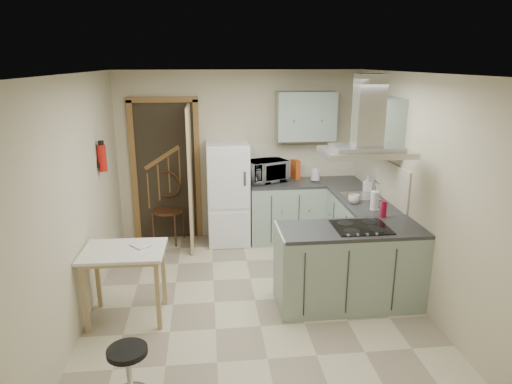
{
  "coord_description": "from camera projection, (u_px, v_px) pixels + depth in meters",
  "views": [
    {
      "loc": [
        -0.5,
        -4.62,
        2.62
      ],
      "look_at": [
        0.06,
        0.45,
        1.15
      ],
      "focal_mm": 32.0,
      "sensor_mm": 36.0,
      "label": 1
    }
  ],
  "objects": [
    {
      "name": "stool",
      "position": [
        129.0,
        372.0,
        3.66
      ],
      "size": [
        0.4,
        0.4,
        0.43
      ],
      "primitive_type": "cylinder",
      "rotation": [
        0.0,
        0.0,
        -0.26
      ],
      "color": "black",
      "rests_on": "floor"
    },
    {
      "name": "left_wall",
      "position": [
        80.0,
        200.0,
        4.65
      ],
      "size": [
        0.0,
        4.2,
        4.2
      ],
      "primitive_type": "plane",
      "rotation": [
        1.57,
        0.0,
        1.57
      ],
      "color": "#C2B796",
      "rests_on": "floor"
    },
    {
      "name": "hob",
      "position": [
        361.0,
        227.0,
        4.88
      ],
      "size": [
        0.58,
        0.5,
        0.01
      ],
      "primitive_type": "cube",
      "color": "black",
      "rests_on": "peninsula"
    },
    {
      "name": "paper_towel",
      "position": [
        375.0,
        200.0,
        5.43
      ],
      "size": [
        0.12,
        0.12,
        0.24
      ],
      "primitive_type": "cylinder",
      "rotation": [
        0.0,
        0.0,
        -0.29
      ],
      "color": "silver",
      "rests_on": "counter_right"
    },
    {
      "name": "ceiling",
      "position": [
        255.0,
        73.0,
        4.49
      ],
      "size": [
        4.2,
        4.2,
        0.0
      ],
      "primitive_type": "plane",
      "rotation": [
        3.14,
        0.0,
        0.0
      ],
      "color": "silver",
      "rests_on": "back_wall"
    },
    {
      "name": "wall_cabinet_back",
      "position": [
        306.0,
        116.0,
        6.61
      ],
      "size": [
        0.85,
        0.35,
        0.7
      ],
      "primitive_type": "cube",
      "color": "#9EB2A0",
      "rests_on": "back_wall"
    },
    {
      "name": "extractor_hood",
      "position": [
        366.0,
        152.0,
        4.66
      ],
      "size": [
        0.9,
        0.55,
        0.1
      ],
      "primitive_type": "cube",
      "color": "silver",
      "rests_on": "ceiling"
    },
    {
      "name": "book",
      "position": [
        134.0,
        244.0,
        4.65
      ],
      "size": [
        0.24,
        0.24,
        0.09
      ],
      "primitive_type": "imported",
      "rotation": [
        0.0,
        0.0,
        0.71
      ],
      "color": "#984132",
      "rests_on": "drop_leaf_table"
    },
    {
      "name": "fridge",
      "position": [
        228.0,
        193.0,
        6.68
      ],
      "size": [
        0.6,
        0.6,
        1.5
      ],
      "primitive_type": "cube",
      "color": "white",
      "rests_on": "floor"
    },
    {
      "name": "bentwood_chair",
      "position": [
        168.0,
        211.0,
        6.75
      ],
      "size": [
        0.54,
        0.54,
        0.96
      ],
      "primitive_type": "cube",
      "rotation": [
        0.0,
        0.0,
        -0.32
      ],
      "color": "#4F241A",
      "rests_on": "floor"
    },
    {
      "name": "wall_cabinet_right",
      "position": [
        377.0,
        125.0,
        5.66
      ],
      "size": [
        0.35,
        0.9,
        0.7
      ],
      "primitive_type": "cube",
      "color": "#9EB2A0",
      "rests_on": "right_wall"
    },
    {
      "name": "drop_leaf_table",
      "position": [
        126.0,
        284.0,
        4.73
      ],
      "size": [
        0.84,
        0.64,
        0.78
      ],
      "primitive_type": "cube",
      "rotation": [
        0.0,
        0.0,
        -0.03
      ],
      "color": "tan",
      "rests_on": "floor"
    },
    {
      "name": "soap_bottle",
      "position": [
        368.0,
        184.0,
        6.2
      ],
      "size": [
        0.1,
        0.1,
        0.22
      ],
      "primitive_type": "imported",
      "rotation": [
        0.0,
        0.0,
        0.02
      ],
      "color": "silver",
      "rests_on": "counter_right"
    },
    {
      "name": "counter_back",
      "position": [
        286.0,
        211.0,
        6.85
      ],
      "size": [
        1.08,
        0.6,
        0.9
      ],
      "primitive_type": "cube",
      "color": "#9EB2A0",
      "rests_on": "floor"
    },
    {
      "name": "back_wall",
      "position": [
        240.0,
        156.0,
        6.85
      ],
      "size": [
        3.6,
        0.0,
        3.6
      ],
      "primitive_type": "plane",
      "rotation": [
        1.57,
        0.0,
        0.0
      ],
      "color": "#C2B796",
      "rests_on": "floor"
    },
    {
      "name": "right_wall",
      "position": [
        417.0,
        190.0,
        5.03
      ],
      "size": [
        0.0,
        4.2,
        4.2
      ],
      "primitive_type": "plane",
      "rotation": [
        1.57,
        0.0,
        -1.57
      ],
      "color": "#C2B796",
      "rests_on": "floor"
    },
    {
      "name": "splashback",
      "position": [
        303.0,
        161.0,
        6.96
      ],
      "size": [
        1.68,
        0.02,
        0.5
      ],
      "primitive_type": "cube",
      "color": "beige",
      "rests_on": "counter_back"
    },
    {
      "name": "cereal_box",
      "position": [
        295.0,
        169.0,
        6.89
      ],
      "size": [
        0.12,
        0.2,
        0.28
      ],
      "primitive_type": "cube",
      "rotation": [
        0.0,
        0.0,
        0.28
      ],
      "color": "#CC4A18",
      "rests_on": "counter_back"
    },
    {
      "name": "kettle",
      "position": [
        315.0,
        175.0,
        6.74
      ],
      "size": [
        0.14,
        0.14,
        0.2
      ],
      "primitive_type": "cylinder",
      "rotation": [
        0.0,
        0.0,
        -0.0
      ],
      "color": "silver",
      "rests_on": "counter_back"
    },
    {
      "name": "cup",
      "position": [
        354.0,
        199.0,
        5.7
      ],
      "size": [
        0.16,
        0.16,
        0.11
      ],
      "primitive_type": "imported",
      "rotation": [
        0.0,
        0.0,
        -0.12
      ],
      "color": "beige",
      "rests_on": "counter_right"
    },
    {
      "name": "red_bottle",
      "position": [
        384.0,
        209.0,
        5.18
      ],
      "size": [
        0.07,
        0.07,
        0.19
      ],
      "primitive_type": "cylinder",
      "rotation": [
        0.0,
        0.0,
        -0.08
      ],
      "color": "#A30E2C",
      "rests_on": "peninsula"
    },
    {
      "name": "counter_right",
      "position": [
        354.0,
        224.0,
        6.29
      ],
      "size": [
        0.6,
        1.95,
        0.9
      ],
      "primitive_type": "cube",
      "color": "#9EB2A0",
      "rests_on": "floor"
    },
    {
      "name": "microwave",
      "position": [
        266.0,
        171.0,
        6.71
      ],
      "size": [
        0.68,
        0.58,
        0.32
      ],
      "primitive_type": "imported",
      "rotation": [
        0.0,
        0.0,
        0.4
      ],
      "color": "black",
      "rests_on": "counter_back"
    },
    {
      "name": "doorway",
      "position": [
        166.0,
        171.0,
        6.76
      ],
      "size": [
        1.1,
        0.12,
        2.1
      ],
      "primitive_type": "cube",
      "color": "brown",
      "rests_on": "floor"
    },
    {
      "name": "sink",
      "position": [
        360.0,
        196.0,
        6.0
      ],
      "size": [
        0.45,
        0.4,
        0.01
      ],
      "primitive_type": "cube",
      "color": "silver",
      "rests_on": "counter_right"
    },
    {
      "name": "fire_extinguisher",
      "position": [
        102.0,
        158.0,
        5.45
      ],
      "size": [
        0.1,
        0.1,
        0.32
      ],
      "primitive_type": "cylinder",
      "color": "#B2140F",
      "rests_on": "left_wall"
    },
    {
      "name": "peninsula",
      "position": [
        349.0,
        266.0,
        5.0
      ],
      "size": [
        1.55,
        0.65,
        0.9
      ],
      "primitive_type": "cube",
      "color": "#9EB2A0",
      "rests_on": "floor"
    },
    {
      "name": "floor",
      "position": [
        255.0,
        300.0,
        5.18
      ],
      "size": [
        4.2,
        4.2,
        0.0
      ],
      "primitive_type": "plane",
      "color": "beige",
      "rests_on": "ground"
    }
  ]
}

